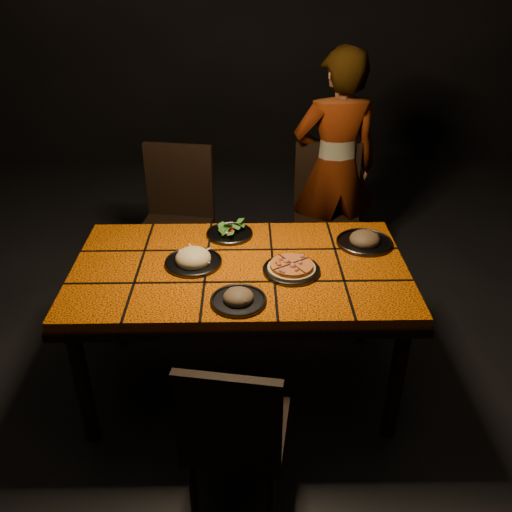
{
  "coord_description": "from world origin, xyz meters",
  "views": [
    {
      "loc": [
        0.04,
        -2.23,
        2.09
      ],
      "look_at": [
        0.08,
        -0.03,
        0.82
      ],
      "focal_mm": 38.0,
      "sensor_mm": 36.0,
      "label": 1
    }
  ],
  "objects_px": {
    "diner": "(335,169)",
    "plate_pizza": "(291,268)",
    "chair_far_left": "(177,212)",
    "plate_pasta": "(193,260)",
    "chair_near": "(234,432)",
    "chair_far_right": "(326,207)",
    "dining_table": "(240,279)"
  },
  "relations": [
    {
      "from": "dining_table",
      "to": "chair_far_right",
      "type": "xyz_separation_m",
      "value": [
        0.57,
        1.09,
        -0.12
      ]
    },
    {
      "from": "chair_far_right",
      "to": "plate_pasta",
      "type": "xyz_separation_m",
      "value": [
        -0.8,
        -1.07,
        0.22
      ]
    },
    {
      "from": "dining_table",
      "to": "chair_far_right",
      "type": "bearing_deg",
      "value": 62.15
    },
    {
      "from": "chair_near",
      "to": "plate_pasta",
      "type": "bearing_deg",
      "value": -66.19
    },
    {
      "from": "chair_far_right",
      "to": "diner",
      "type": "relative_size",
      "value": 0.61
    },
    {
      "from": "diner",
      "to": "plate_pizza",
      "type": "bearing_deg",
      "value": 66.2
    },
    {
      "from": "plate_pizza",
      "to": "plate_pasta",
      "type": "distance_m",
      "value": 0.47
    },
    {
      "from": "chair_far_left",
      "to": "plate_pasta",
      "type": "height_order",
      "value": "chair_far_left"
    },
    {
      "from": "chair_far_right",
      "to": "diner",
      "type": "height_order",
      "value": "diner"
    },
    {
      "from": "plate_pasta",
      "to": "chair_far_right",
      "type": "bearing_deg",
      "value": 53.28
    },
    {
      "from": "chair_far_right",
      "to": "plate_pasta",
      "type": "height_order",
      "value": "chair_far_right"
    },
    {
      "from": "chair_far_right",
      "to": "chair_far_left",
      "type": "bearing_deg",
      "value": -171.18
    },
    {
      "from": "chair_far_right",
      "to": "diner",
      "type": "xyz_separation_m",
      "value": [
        0.05,
        0.09,
        0.24
      ]
    },
    {
      "from": "chair_near",
      "to": "plate_pasta",
      "type": "xyz_separation_m",
      "value": [
        -0.2,
        0.8,
        0.29
      ]
    },
    {
      "from": "chair_near",
      "to": "chair_far_right",
      "type": "height_order",
      "value": "chair_far_right"
    },
    {
      "from": "chair_near",
      "to": "plate_pizza",
      "type": "bearing_deg",
      "value": -100.42
    },
    {
      "from": "diner",
      "to": "plate_pizza",
      "type": "height_order",
      "value": "diner"
    },
    {
      "from": "chair_near",
      "to": "chair_far_left",
      "type": "distance_m",
      "value": 1.82
    },
    {
      "from": "chair_far_left",
      "to": "plate_pizza",
      "type": "height_order",
      "value": "chair_far_left"
    },
    {
      "from": "chair_near",
      "to": "plate_pasta",
      "type": "relative_size",
      "value": 3.07
    },
    {
      "from": "chair_near",
      "to": "diner",
      "type": "bearing_deg",
      "value": -98.62
    },
    {
      "from": "dining_table",
      "to": "plate_pasta",
      "type": "distance_m",
      "value": 0.25
    },
    {
      "from": "dining_table",
      "to": "chair_far_right",
      "type": "relative_size",
      "value": 1.68
    },
    {
      "from": "plate_pasta",
      "to": "chair_near",
      "type": "bearing_deg",
      "value": -75.86
    },
    {
      "from": "diner",
      "to": "plate_pizza",
      "type": "distance_m",
      "value": 1.3
    },
    {
      "from": "chair_far_left",
      "to": "chair_far_right",
      "type": "height_order",
      "value": "chair_far_left"
    },
    {
      "from": "chair_far_right",
      "to": "chair_near",
      "type": "bearing_deg",
      "value": -104.66
    },
    {
      "from": "dining_table",
      "to": "chair_near",
      "type": "bearing_deg",
      "value": -91.51
    },
    {
      "from": "plate_pasta",
      "to": "diner",
      "type": "bearing_deg",
      "value": 53.66
    },
    {
      "from": "diner",
      "to": "plate_pizza",
      "type": "xyz_separation_m",
      "value": [
        -0.38,
        -1.24,
        -0.02
      ]
    },
    {
      "from": "dining_table",
      "to": "chair_far_left",
      "type": "height_order",
      "value": "chair_far_left"
    },
    {
      "from": "chair_far_left",
      "to": "plate_pasta",
      "type": "distance_m",
      "value": 1.01
    }
  ]
}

